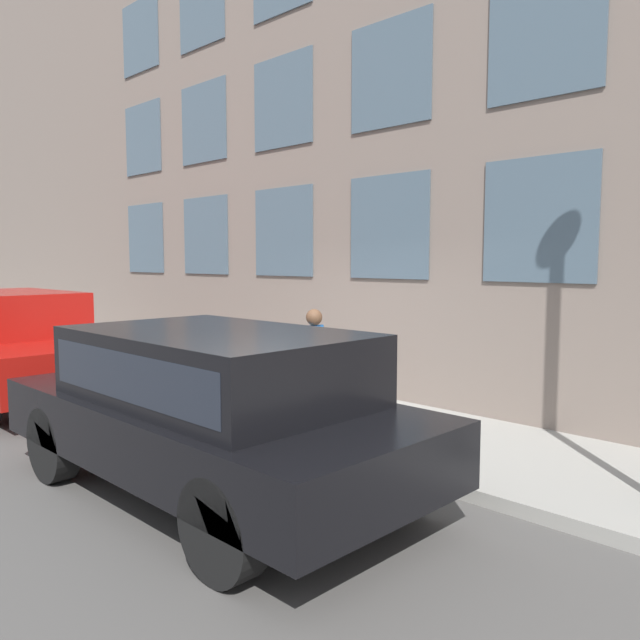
{
  "coord_description": "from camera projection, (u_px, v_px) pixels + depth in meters",
  "views": [
    {
      "loc": [
        -4.82,
        -5.72,
        2.18
      ],
      "look_at": [
        0.89,
        -0.08,
        1.41
      ],
      "focal_mm": 35.0,
      "sensor_mm": 36.0,
      "label": 1
    }
  ],
  "objects": [
    {
      "name": "person",
      "position": [
        314.0,
        350.0,
        8.46
      ],
      "size": [
        0.34,
        0.22,
        1.4
      ],
      "rotation": [
        0.0,
        0.0,
        2.15
      ],
      "color": "navy",
      "rests_on": "sidewalk"
    },
    {
      "name": "sidewalk",
      "position": [
        332.0,
        417.0,
        8.47
      ],
      "size": [
        2.4,
        60.0,
        0.13
      ],
      "color": "#9E9B93",
      "rests_on": "ground_plane"
    },
    {
      "name": "parked_car_red_far",
      "position": [
        6.0,
        339.0,
        9.92
      ],
      "size": [
        1.97,
        5.33,
        1.69
      ],
      "color": "black",
      "rests_on": "ground_plane"
    },
    {
      "name": "parked_truck_black_near",
      "position": [
        212.0,
        399.0,
        5.73
      ],
      "size": [
        2.0,
        4.49,
        1.56
      ],
      "color": "black",
      "rests_on": "ground_plane"
    },
    {
      "name": "ground_plane",
      "position": [
        264.0,
        439.0,
        7.62
      ],
      "size": [
        80.0,
        80.0,
        0.0
      ],
      "primitive_type": "plane",
      "color": "#514F4C"
    },
    {
      "name": "building_facade",
      "position": [
        398.0,
        20.0,
        8.89
      ],
      "size": [
        0.33,
        40.0,
        11.21
      ],
      "color": "gray",
      "rests_on": "ground_plane"
    },
    {
      "name": "fire_hydrant",
      "position": [
        326.0,
        393.0,
        7.8
      ],
      "size": [
        0.28,
        0.41,
        0.77
      ],
      "color": "gray",
      "rests_on": "sidewalk"
    }
  ]
}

